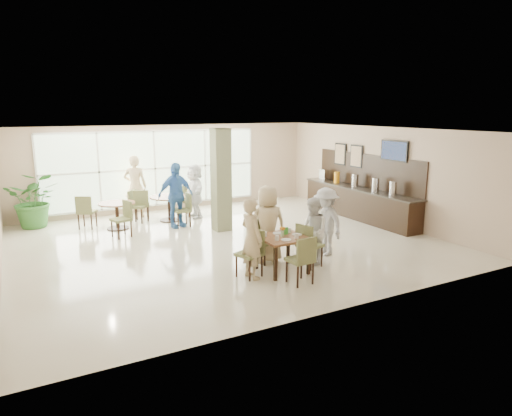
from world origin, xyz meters
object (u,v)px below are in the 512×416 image
main_table (282,241)px  adult_standing (135,186)px  teen_left (251,239)px  adult_a (176,195)px  round_table_right (169,202)px  adult_b (195,191)px  teen_far (268,224)px  teen_right (313,231)px  buffet_counter (359,200)px  round_table_left (117,209)px  teen_standing (326,222)px  potted_plant (35,200)px

main_table → adult_standing: size_ratio=0.48×
teen_left → adult_a: adult_a is taller
main_table → adult_a: 4.61m
round_table_right → adult_b: (0.83, 0.04, 0.25)m
teen_far → teen_right: (0.79, -0.58, -0.12)m
adult_a → teen_far: bearing=-89.3°
buffet_counter → teen_right: (-3.72, -2.85, 0.18)m
main_table → adult_standing: adult_standing is taller
round_table_right → adult_b: size_ratio=0.69×
adult_b → round_table_left: bearing=-82.2°
round_table_right → teen_right: 5.49m
main_table → buffet_counter: (4.56, 2.96, -0.10)m
buffet_counter → teen_standing: bearing=-141.5°
teen_right → adult_b: adult_b is taller
main_table → adult_a: adult_a is taller
main_table → teen_right: bearing=7.3°
round_table_left → teen_standing: teen_standing is taller
teen_standing → adult_standing: 6.53m
teen_left → teen_far: teen_far is taller
buffet_counter → teen_far: size_ratio=2.76×
teen_left → adult_a: bearing=-7.7°
potted_plant → adult_b: 4.53m
round_table_left → adult_b: bearing=6.7°
teen_standing → adult_standing: adult_standing is taller
teen_standing → teen_right: bearing=-60.6°
buffet_counter → teen_far: buffet_counter is taller
adult_standing → teen_left: bearing=120.9°
potted_plant → adult_a: bearing=-28.0°
adult_b → adult_a: bearing=-44.5°
teen_standing → adult_a: size_ratio=0.85×
round_table_right → teen_right: size_ratio=0.79×
buffet_counter → adult_a: (-5.31, 1.59, 0.37)m
potted_plant → adult_a: 3.99m
main_table → round_table_left: same height
buffet_counter → adult_a: buffet_counter is taller
potted_plant → round_table_left: bearing=-32.7°
buffet_counter → adult_a: size_ratio=2.55×
round_table_right → buffet_counter: 5.78m
round_table_left → adult_standing: (0.83, 1.20, 0.41)m
adult_b → teen_right: bearing=8.5°
teen_far → adult_b: bearing=-82.1°
teen_left → adult_b: size_ratio=0.98×
round_table_left → potted_plant: bearing=147.3°
round_table_right → potted_plant: 3.74m
buffet_counter → teen_left: (-5.28, -2.97, 0.26)m
potted_plant → adult_standing: adult_standing is taller
adult_b → adult_standing: (-1.60, 0.92, 0.14)m
teen_left → teen_standing: (2.18, 0.51, -0.03)m
adult_b → adult_standing: size_ratio=0.86×
teen_left → teen_right: size_ratio=1.11×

